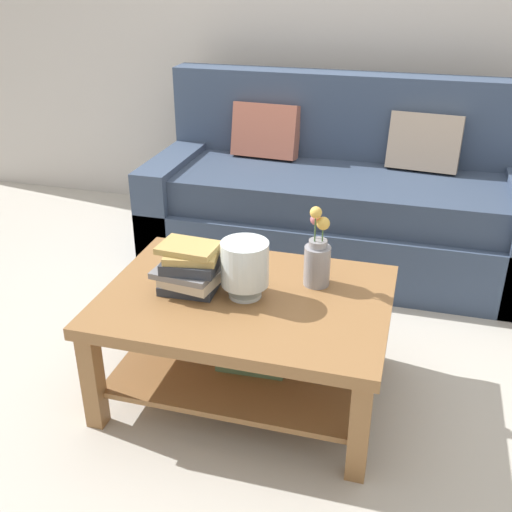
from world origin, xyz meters
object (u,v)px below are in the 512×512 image
couch (340,201)px  book_stack_main (191,268)px  coffee_table (246,322)px  flower_pitcher (317,258)px  glass_hurricane_vase (245,265)px

couch → book_stack_main: size_ratio=8.37×
coffee_table → flower_pitcher: flower_pitcher is taller
book_stack_main → glass_hurricane_vase: size_ratio=1.14×
flower_pitcher → couch: bearing=93.6°
couch → glass_hurricane_vase: bearing=-97.1°
couch → flower_pitcher: size_ratio=6.44×
coffee_table → glass_hurricane_vase: bearing=-95.9°
glass_hurricane_vase → flower_pitcher: 0.31m
book_stack_main → glass_hurricane_vase: glass_hurricane_vase is taller
coffee_table → glass_hurricane_vase: 0.26m
glass_hurricane_vase → flower_pitcher: bearing=34.1°
coffee_table → flower_pitcher: 0.39m
coffee_table → glass_hurricane_vase: glass_hurricane_vase is taller
glass_hurricane_vase → coffee_table: bearing=84.1°
coffee_table → glass_hurricane_vase: (-0.00, -0.01, 0.26)m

